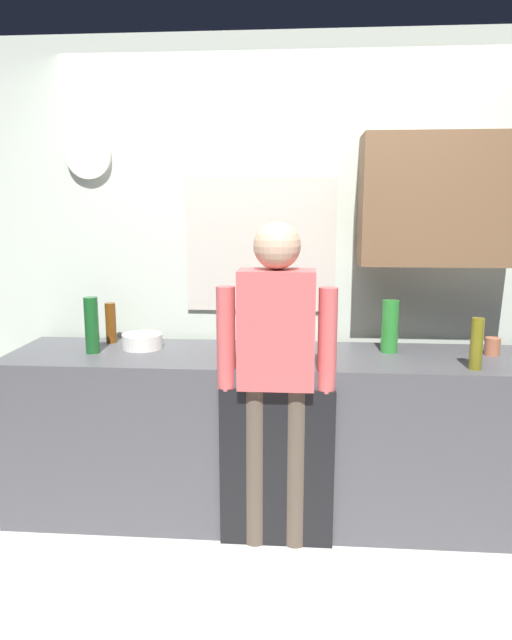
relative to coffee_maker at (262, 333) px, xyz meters
name	(u,v)px	position (x,y,z in m)	size (l,w,h in m)	color
ground_plane	(275,541)	(0.08, -0.15, -1.05)	(8.00, 8.00, 0.00)	silver
kitchen_counter	(278,435)	(0.08, 0.15, -0.60)	(2.87, 0.64, 0.90)	#4C4C51
dishwasher_panel	(277,470)	(0.08, -0.18, -0.64)	(0.56, 0.02, 0.81)	black
back_wall_assembly	(301,261)	(0.18, 0.55, 0.31)	(4.47, 0.42, 2.60)	silver
coffee_maker	(262,333)	(0.00, 0.00, 0.00)	(0.20, 0.20, 0.33)	black
bottle_clear_soda	(390,326)	(0.66, 0.25, -0.01)	(0.09, 0.09, 0.28)	#2D8C33
bottle_olive_oil	(477,344)	(1.03, -0.06, -0.02)	(0.06, 0.06, 0.25)	olive
bottle_green_wine	(92,325)	(-0.91, 0.11, 0.00)	(0.07, 0.07, 0.30)	#195923
bottle_amber_beer	(111,323)	(-0.89, 0.35, -0.03)	(0.06, 0.06, 0.23)	brown
cup_terracotta_mug	(492,346)	(1.20, 0.23, -0.10)	(0.08, 0.08, 0.09)	#B26647
mixing_bowl	(142,341)	(-0.68, 0.23, -0.11)	(0.22, 0.22, 0.08)	white
person_at_sink	(276,360)	(0.08, -0.15, -0.10)	(0.57, 0.22, 1.60)	brown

